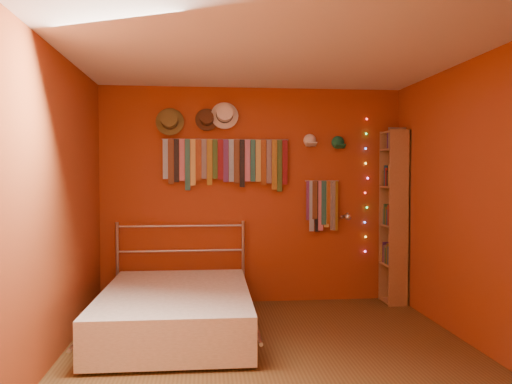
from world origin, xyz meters
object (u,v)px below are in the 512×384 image
object	(u,v)px
tie_rack	(227,161)
bookshelf	(397,216)
bed	(176,310)
reading_lamp	(347,217)

from	to	relation	value
tie_rack	bookshelf	world-z (taller)	bookshelf
tie_rack	bed	size ratio (longest dim) A/B	0.73
bed	bookshelf	bearing A→B (deg)	20.35
tie_rack	bed	xyz separation A→B (m)	(-0.53, -1.04, -1.43)
tie_rack	bed	world-z (taller)	tie_rack
tie_rack	reading_lamp	world-z (taller)	tie_rack
tie_rack	reading_lamp	distance (m)	1.52
tie_rack	bookshelf	distance (m)	2.07
tie_rack	reading_lamp	xyz separation A→B (m)	(1.37, -0.17, -0.65)
bed	reading_lamp	bearing A→B (deg)	25.51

